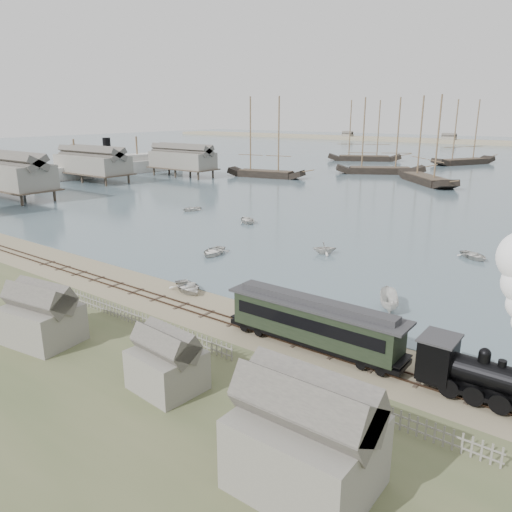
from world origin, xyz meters
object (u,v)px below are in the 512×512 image
Objects in this scene: locomotive at (508,334)px; passenger_coach at (314,321)px; beached_dinghy at (188,287)px; steamship at (108,156)px.

locomotive reaches higher than passenger_coach.
passenger_coach is (-12.21, 0.00, -2.49)m from locomotive.
beached_dinghy is at bearing 168.90° from passenger_coach.
steamship is (-107.53, 54.45, 0.29)m from locomotive.
passenger_coach is at bearing -113.97° from steamship.
beached_dinghy is at bearing 173.74° from locomotive.
steamship is (-95.32, 54.45, 2.79)m from passenger_coach.
steamship reaches higher than locomotive.
beached_dinghy is at bearing -117.00° from steamship.
locomotive is 120.53m from steamship.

